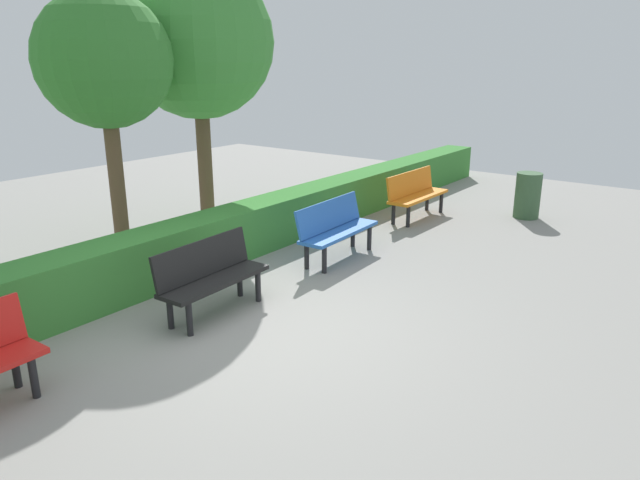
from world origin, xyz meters
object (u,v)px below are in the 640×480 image
object	(u,v)px
bench_blue	(335,227)
tree_mid	(104,62)
tree_near	(198,43)
trash_bin	(528,195)
bench_black	(210,274)
bench_orange	(415,192)

from	to	relation	value
bench_blue	tree_mid	distance (m)	3.92
tree_near	trash_bin	bearing A→B (deg)	133.66
bench_blue	tree_near	world-z (taller)	tree_near
bench_black	tree_near	xyz separation A→B (m)	(-2.46, -2.70, 2.62)
tree_near	bench_orange	bearing A→B (deg)	137.37
bench_black	tree_mid	bearing A→B (deg)	-105.21
bench_blue	tree_near	distance (m)	3.77
tree_mid	bench_orange	bearing A→B (deg)	153.11
bench_orange	tree_near	bearing A→B (deg)	-41.73
tree_near	trash_bin	xyz separation A→B (m)	(-4.05, 4.24, -2.67)
tree_near	trash_bin	distance (m)	6.44
bench_blue	bench_black	world-z (taller)	bench_black
bench_blue	trash_bin	size ratio (longest dim) A/B	1.86
bench_blue	trash_bin	bearing A→B (deg)	156.85
trash_bin	bench_orange	bearing A→B (deg)	-53.09
trash_bin	bench_black	bearing A→B (deg)	-13.32
bench_orange	trash_bin	xyz separation A→B (m)	(-1.26, 1.67, -0.06)
bench_blue	bench_black	size ratio (longest dim) A/B	1.09
tree_near	tree_mid	size ratio (longest dim) A/B	1.15
bench_orange	trash_bin	bearing A→B (deg)	127.81
bench_black	tree_mid	size ratio (longest dim) A/B	0.39
trash_bin	tree_near	bearing A→B (deg)	-46.34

